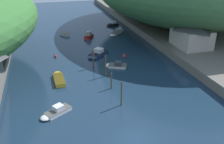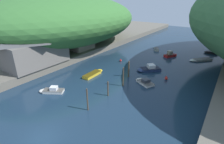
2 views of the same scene
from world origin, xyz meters
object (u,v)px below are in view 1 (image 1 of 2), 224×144
Objects in this scene: right_bank_cottage at (192,34)px; boat_far_upstream at (97,54)px; channel_buoy_far at (124,56)px; boat_white_cruiser at (64,34)px; boat_open_rowboat at (55,112)px; boat_moored_right at (89,36)px; boat_navy_launch at (116,33)px; boat_red_skiff at (115,65)px; boat_small_dinghy at (112,24)px; channel_buoy_near at (55,56)px; boat_mid_channel at (59,78)px.

boat_far_upstream is (-18.44, 4.07, -3.71)m from right_bank_cottage.
right_bank_cottage reaches higher than channel_buoy_far.
boat_open_rowboat is at bearing -127.49° from boat_white_cruiser.
boat_open_rowboat is 4.66× the size of channel_buoy_far.
right_bank_cottage reaches higher than boat_far_upstream.
right_bank_cottage is 24.62m from boat_moored_right.
boat_navy_launch is at bearing -42.38° from boat_white_cruiser.
boat_open_rowboat is 20.92m from boat_far_upstream.
boat_far_upstream is at bearing 100.91° from boat_navy_launch.
boat_moored_right is (-1.02, 19.09, 0.18)m from boat_red_skiff.
boat_navy_launch is 7.30m from boat_moored_right.
boat_far_upstream is at bearing -65.74° from boat_moored_right.
right_bank_cottage is 2.08× the size of boat_small_dinghy.
boat_navy_launch is 20.52m from channel_buoy_near.
channel_buoy_near is at bearing 168.29° from right_bank_cottage.
right_bank_cottage is at bearing 161.33° from boat_navy_launch.
boat_far_upstream is (-1.95, 6.25, 0.11)m from boat_red_skiff.
boat_far_upstream is at bearing 148.94° from boat_small_dinghy.
boat_mid_channel is 5.93× the size of channel_buoy_far.
channel_buoy_near is at bearing 163.72° from channel_buoy_far.
right_bank_cottage is 1.49× the size of boat_far_upstream.
boat_far_upstream is at bearing -59.02° from boat_open_rowboat.
boat_navy_launch is at bearing -60.28° from boat_open_rowboat.
channel_buoy_far is at bearing -92.66° from boat_white_cruiser.
boat_moored_right reaches higher than boat_mid_channel.
boat_red_skiff is 10.66m from boat_mid_channel.
boat_navy_launch is 13.38m from boat_white_cruiser.
boat_moored_right is (-17.52, 16.91, -3.63)m from right_bank_cottage.
boat_navy_launch is 1.01× the size of boat_mid_channel.
boat_mid_channel is at bearing -85.10° from boat_moored_right.
boat_navy_launch is (17.84, 32.36, -0.12)m from boat_open_rowboat.
boat_small_dinghy is at bearing 75.84° from boat_moored_right.
boat_mid_channel is (-9.35, -21.53, -0.21)m from boat_moored_right.
boat_far_upstream is at bearing -10.04° from channel_buoy_near.
boat_open_rowboat is 5.70× the size of channel_buoy_near.
boat_small_dinghy is 25.10m from channel_buoy_far.
right_bank_cottage is 14.17m from channel_buoy_far.
boat_red_skiff is at bearing 151.28° from boat_far_upstream.
boat_moored_right is (0.93, 12.84, 0.08)m from boat_far_upstream.
channel_buoy_far is at bearing 120.03° from boat_navy_launch.
boat_navy_launch is 1.66× the size of boat_white_cruiser.
boat_red_skiff is 0.82× the size of boat_far_upstream.
boat_small_dinghy is 0.72× the size of boat_far_upstream.
boat_small_dinghy is at bearing -58.24° from boat_navy_launch.
boat_small_dinghy is 15.52m from boat_white_cruiser.
boat_white_cruiser is at bearing 117.11° from channel_buoy_far.
boat_red_skiff is (11.64, 12.29, -0.02)m from boat_open_rowboat.
boat_open_rowboat is at bearing -152.79° from right_bank_cottage.
boat_open_rowboat is at bearing -94.21° from channel_buoy_near.
boat_moored_right reaches higher than boat_white_cruiser.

